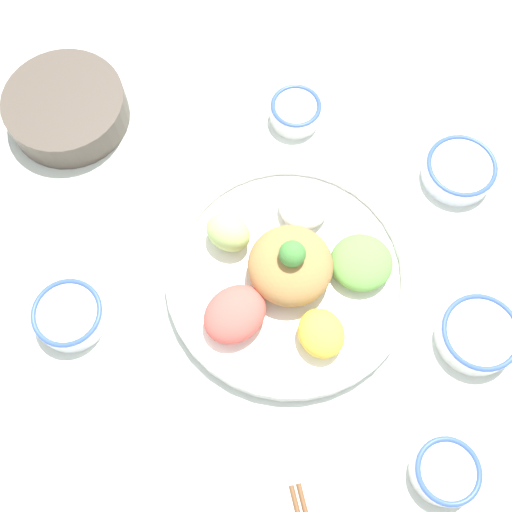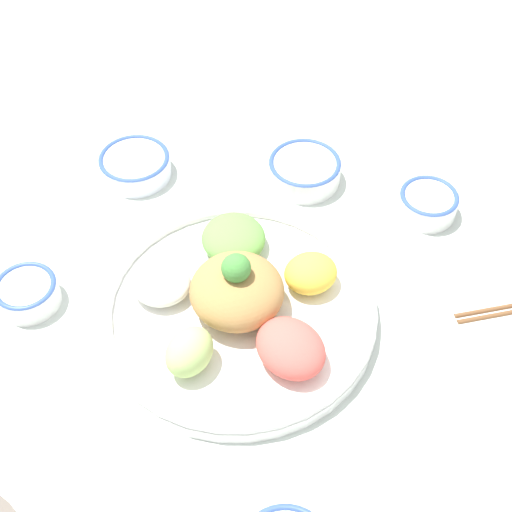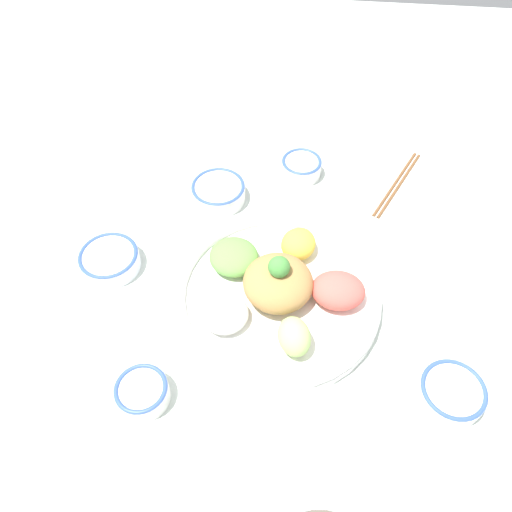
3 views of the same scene
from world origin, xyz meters
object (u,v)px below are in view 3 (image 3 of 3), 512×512
object	(u,v)px
sauce_bowl_far	(218,191)
serving_spoon_extra	(495,260)
sauce_bowl_dark	(301,166)
rice_bowl_plain	(110,259)
chopsticks_pair_near	(398,183)
rice_bowl_blue	(142,392)
sauce_bowl_red	(451,393)
salad_platter	(278,291)

from	to	relation	value
sauce_bowl_far	serving_spoon_extra	bearing A→B (deg)	-101.25
sauce_bowl_dark	sauce_bowl_far	distance (m)	0.19
rice_bowl_plain	chopsticks_pair_near	bearing A→B (deg)	-63.08
rice_bowl_blue	sauce_bowl_far	xyz separation A→B (m)	(0.44, -0.05, 0.00)
rice_bowl_blue	sauce_bowl_dark	world-z (taller)	same
sauce_bowl_dark	serving_spoon_extra	size ratio (longest dim) A/B	0.69
sauce_bowl_red	sauce_bowl_dark	distance (m)	0.55
sauce_bowl_red	rice_bowl_blue	distance (m)	0.48
sauce_bowl_red	serving_spoon_extra	xyz separation A→B (m)	(0.29, -0.13, -0.02)
sauce_bowl_far	chopsticks_pair_near	bearing A→B (deg)	-77.47
salad_platter	sauce_bowl_far	world-z (taller)	salad_platter
sauce_bowl_red	serving_spoon_extra	size ratio (longest dim) A/B	0.81
sauce_bowl_dark	rice_bowl_blue	bearing A→B (deg)	157.90
sauce_bowl_dark	chopsticks_pair_near	xyz separation A→B (m)	(-0.01, -0.21, -0.02)
salad_platter	chopsticks_pair_near	distance (m)	0.40
salad_platter	serving_spoon_extra	world-z (taller)	salad_platter
sauce_bowl_red	sauce_bowl_far	distance (m)	0.58
sauce_bowl_red	chopsticks_pair_near	distance (m)	0.48
chopsticks_pair_near	serving_spoon_extra	xyz separation A→B (m)	(-0.19, -0.17, -0.00)
rice_bowl_blue	sauce_bowl_red	bearing A→B (deg)	-84.20
salad_platter	sauce_bowl_dark	size ratio (longest dim) A/B	4.20
sauce_bowl_far	serving_spoon_extra	world-z (taller)	sauce_bowl_far
salad_platter	sauce_bowl_dark	bearing A→B (deg)	-4.28
sauce_bowl_far	chopsticks_pair_near	xyz separation A→B (m)	(0.08, -0.38, -0.02)
serving_spoon_extra	sauce_bowl_far	bearing A→B (deg)	83.67
sauce_bowl_far	sauce_bowl_dark	bearing A→B (deg)	-60.43
rice_bowl_plain	serving_spoon_extra	xyz separation A→B (m)	(0.09, -0.72, -0.02)
salad_platter	serving_spoon_extra	size ratio (longest dim) A/B	2.91
salad_platter	sauce_bowl_red	distance (m)	0.32
salad_platter	rice_bowl_blue	distance (m)	0.28
rice_bowl_blue	sauce_bowl_far	bearing A→B (deg)	-6.57
sauce_bowl_dark	rice_bowl_plain	world-z (taller)	sauce_bowl_dark
rice_bowl_blue	sauce_bowl_far	distance (m)	0.45
sauce_bowl_dark	serving_spoon_extra	bearing A→B (deg)	-118.25
sauce_bowl_far	salad_platter	bearing A→B (deg)	-149.23
rice_bowl_plain	rice_bowl_blue	bearing A→B (deg)	-153.36
salad_platter	sauce_bowl_far	bearing A→B (deg)	30.77
rice_bowl_blue	chopsticks_pair_near	bearing A→B (deg)	-39.11
chopsticks_pair_near	rice_bowl_plain	bearing A→B (deg)	143.49
sauce_bowl_red	rice_bowl_blue	bearing A→B (deg)	95.80
rice_bowl_blue	salad_platter	bearing A→B (deg)	-43.51
chopsticks_pair_near	sauce_bowl_red	bearing A→B (deg)	-148.11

